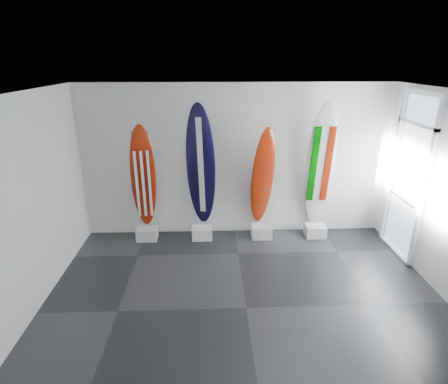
{
  "coord_description": "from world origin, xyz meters",
  "views": [
    {
      "loc": [
        -0.49,
        -4.25,
        3.4
      ],
      "look_at": [
        -0.27,
        1.4,
        1.28
      ],
      "focal_mm": 28.65,
      "sensor_mm": 36.0,
      "label": 1
    }
  ],
  "objects_px": {
    "surfboard_swiss": "(263,177)",
    "surfboard_italy": "(320,165)",
    "surfboard_usa": "(143,177)",
    "surfboard_navy": "(201,167)"
  },
  "relations": [
    {
      "from": "surfboard_swiss",
      "to": "surfboard_italy",
      "type": "height_order",
      "value": "surfboard_italy"
    },
    {
      "from": "surfboard_usa",
      "to": "surfboard_italy",
      "type": "distance_m",
      "value": 3.4
    },
    {
      "from": "surfboard_usa",
      "to": "surfboard_italy",
      "type": "xyz_separation_m",
      "value": [
        3.39,
        0.0,
        0.21
      ]
    },
    {
      "from": "surfboard_swiss",
      "to": "surfboard_usa",
      "type": "bearing_deg",
      "value": 164.16
    },
    {
      "from": "surfboard_usa",
      "to": "surfboard_italy",
      "type": "bearing_deg",
      "value": -9.76
    },
    {
      "from": "surfboard_usa",
      "to": "surfboard_swiss",
      "type": "relative_size",
      "value": 1.02
    },
    {
      "from": "surfboard_swiss",
      "to": "surfboard_italy",
      "type": "xyz_separation_m",
      "value": [
        1.1,
        0.0,
        0.23
      ]
    },
    {
      "from": "surfboard_navy",
      "to": "surfboard_usa",
      "type": "bearing_deg",
      "value": -170.01
    },
    {
      "from": "surfboard_navy",
      "to": "surfboard_swiss",
      "type": "bearing_deg",
      "value": 9.99
    },
    {
      "from": "surfboard_swiss",
      "to": "surfboard_italy",
      "type": "distance_m",
      "value": 1.12
    }
  ]
}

